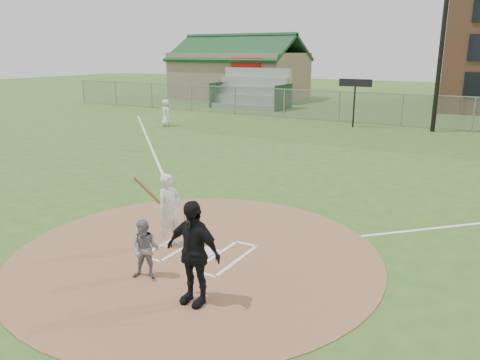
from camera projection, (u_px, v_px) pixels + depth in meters
The scene contains 14 objects.
ground at pixel (196, 254), 10.74m from camera, with size 140.00×140.00×0.00m, color #345C1F.
dirt_circle at pixel (196, 254), 10.74m from camera, with size 8.40×8.40×0.02m, color #966647.
home_plate at pixel (205, 252), 10.78m from camera, with size 0.48×0.48×0.03m, color silver.
foul_line_third at pixel (152, 148), 22.60m from camera, with size 0.10×24.00×0.01m, color white.
catcher at pixel (145, 250), 9.43m from camera, with size 0.61×0.47×1.25m, color gray.
umpire at pixel (193, 253), 8.41m from camera, with size 1.16×0.48×1.97m, color black.
ondeck_player at pixel (166, 113), 29.13m from camera, with size 0.81×0.53×1.65m, color silver.
batters_boxes at pixel (200, 251), 10.86m from camera, with size 2.08×1.88×0.01m.
batter_at_plate at pixel (169, 210), 10.97m from camera, with size 0.80×0.99×1.78m.
outfield_fence at pixel (402, 110), 28.84m from camera, with size 56.08×0.08×2.03m.
bleachers at pixel (251, 88), 38.47m from camera, with size 6.08×3.20×3.20m.
clubhouse at pixel (239, 74), 46.34m from camera, with size 12.20×8.71×6.23m.
light_pole at pixel (445, 12), 25.56m from camera, with size 1.20×0.30×12.22m.
scoreboard_sign at pixel (355, 88), 28.18m from camera, with size 2.00×0.10×2.93m.
Camera 1 is at (5.83, -8.07, 4.50)m, focal length 35.00 mm.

